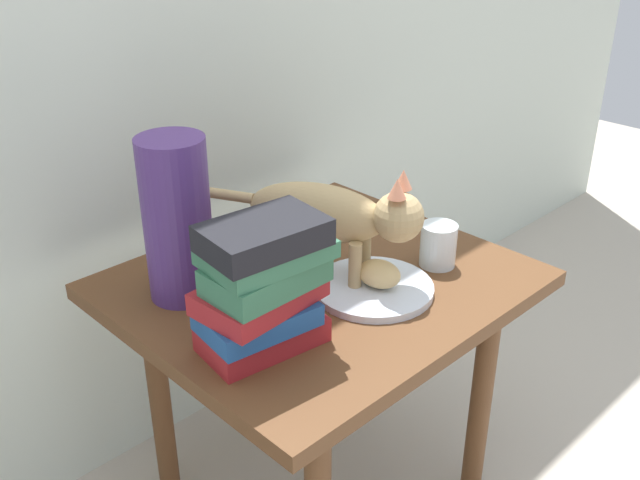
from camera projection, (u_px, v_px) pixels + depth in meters
name	position (u px, v px, depth m)	size (l,w,h in m)	color
side_table	(320.00, 313.00, 1.41)	(0.71, 0.62, 0.55)	brown
plate	(373.00, 288.00, 1.33)	(0.22, 0.22, 0.01)	silver
bread_roll	(379.00, 274.00, 1.31)	(0.08, 0.06, 0.05)	#E0BC7A
cat	(332.00, 215.00, 1.31)	(0.25, 0.44, 0.23)	tan
book_stack	(263.00, 287.00, 1.12)	(0.21, 0.15, 0.23)	maroon
green_vase	(177.00, 220.00, 1.26)	(0.12, 0.12, 0.30)	#4C2D72
candle_jar	(438.00, 247.00, 1.41)	(0.07, 0.07, 0.08)	silver
tv_remote	(328.00, 206.00, 1.64)	(0.15, 0.04, 0.02)	black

